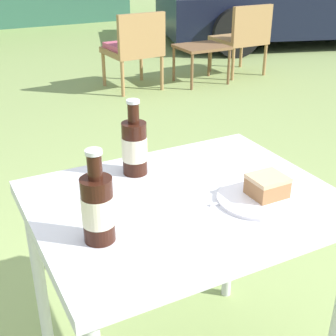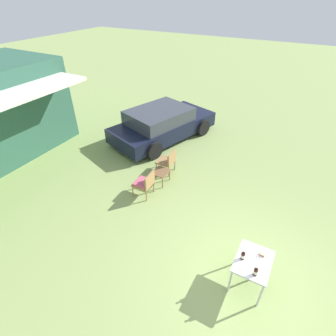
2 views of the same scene
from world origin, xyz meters
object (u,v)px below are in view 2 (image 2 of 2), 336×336
Objects in this scene: patio_table at (253,263)px; parked_car at (162,124)px; wicker_chair_plain at (168,160)px; cola_bottle_far at (256,272)px; cola_bottle_near at (243,256)px; cake_on_plate at (262,255)px; garden_side_table at (161,173)px; wicker_chair_cushioned at (145,183)px.

parked_car is at bearing 45.53° from patio_table.
patio_table is at bearing 50.67° from wicker_chair_plain.
cola_bottle_far is (-4.96, -4.85, 0.22)m from parked_car.
parked_car is 6.67m from patio_table.
wicker_chair_plain is 3.28× the size of cola_bottle_near.
wicker_chair_plain is 4.33m from cake_on_plate.
cola_bottle_near is (-2.15, -3.12, 0.47)m from garden_side_table.
garden_side_table is at bearing 6.03° from wicker_chair_plain.
cola_bottle_far is at bearing -117.70° from parked_car.
cola_bottle_near is at bearing 127.83° from cake_on_plate.
patio_table is at bearing 17.46° from cola_bottle_far.
wicker_chair_cushioned is 1.00× the size of wicker_chair_plain.
patio_table reaches higher than garden_side_table.
cola_bottle_far is (-2.38, -3.42, 0.47)m from garden_side_table.
wicker_chair_cushioned is at bearing 65.09° from cola_bottle_far.
cake_on_plate is at bearing -2.89° from cola_bottle_far.
parked_car is 6.62m from cake_on_plate.
wicker_chair_plain is 1.55× the size of garden_side_table.
parked_car reaches higher than wicker_chair_cushioned.
parked_car is at bearing 44.35° from cola_bottle_far.
patio_table is at bearing -122.13° from garden_side_table.
cola_bottle_near is (-2.75, -3.19, 0.38)m from wicker_chair_plain.
garden_side_table is 2.18× the size of cake_on_plate.
wicker_chair_cushioned is 3.28× the size of cola_bottle_far.
wicker_chair_plain is 0.92× the size of patio_table.
parked_car reaches higher than patio_table.
cake_on_plate is (-2.49, -3.52, 0.31)m from wicker_chair_plain.
parked_car is 9.06× the size of garden_side_table.
wicker_chair_cushioned is at bearing -140.24° from parked_car.
parked_car is 6.94m from cola_bottle_far.
garden_side_table is at bearing 57.87° from patio_table.
cake_on_plate is at bearing -31.05° from patio_table.
wicker_chair_plain is at bearing 175.56° from wicker_chair_cushioned.
garden_side_table is 2.11× the size of cola_bottle_far.
cola_bottle_far is at bearing 61.60° from wicker_chair_cushioned.
parked_car is 2.96m from garden_side_table.
cola_bottle_near is (-0.25, 0.33, 0.07)m from cake_on_plate.
cake_on_plate is at bearing -114.63° from parked_car.
parked_car is 2.41m from wicker_chair_plain.
cake_on_plate reaches higher than wicker_chair_plain.
cola_bottle_near reaches higher than wicker_chair_plain.
cola_bottle_near is (-4.73, -4.55, 0.22)m from parked_car.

